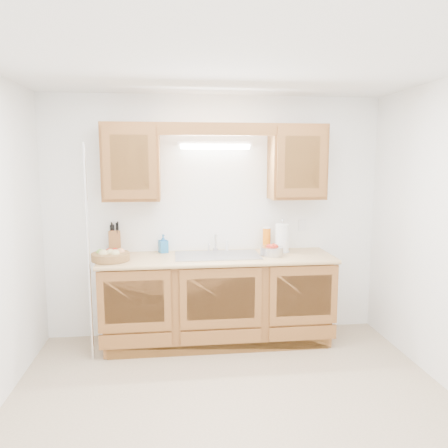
{
  "coord_description": "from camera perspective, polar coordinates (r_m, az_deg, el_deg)",
  "views": [
    {
      "loc": [
        -0.43,
        -3.04,
        1.84
      ],
      "look_at": [
        0.02,
        0.85,
        1.27
      ],
      "focal_mm": 35.0,
      "sensor_mm": 36.0,
      "label": 1
    }
  ],
  "objects": [
    {
      "name": "sink",
      "position": [
        4.38,
        -0.85,
        -5.08
      ],
      "size": [
        0.84,
        0.46,
        0.36
      ],
      "color": "#9E9EA3",
      "rests_on": "countertop"
    },
    {
      "name": "valance",
      "position": [
        4.26,
        -0.87,
        12.3
      ],
      "size": [
        2.2,
        0.05,
        0.12
      ],
      "primitive_type": "cube",
      "color": "brown",
      "rests_on": "room"
    },
    {
      "name": "upper_cabinet_left",
      "position": [
        4.39,
        -12.0,
        7.89
      ],
      "size": [
        0.55,
        0.33,
        0.75
      ],
      "primitive_type": "cube",
      "color": "brown",
      "rests_on": "room"
    },
    {
      "name": "fruit_basket",
      "position": [
        4.29,
        -14.59,
        -4.0
      ],
      "size": [
        0.36,
        0.36,
        0.11
      ],
      "rotation": [
        0.0,
        0.0,
        -0.0
      ],
      "color": "olive",
      "rests_on": "countertop"
    },
    {
      "name": "upper_cabinet_right",
      "position": [
        4.55,
        9.51,
        7.97
      ],
      "size": [
        0.55,
        0.33,
        0.75
      ],
      "primitive_type": "cube",
      "color": "brown",
      "rests_on": "room"
    },
    {
      "name": "room",
      "position": [
        3.12,
        1.39,
        -2.64
      ],
      "size": [
        3.52,
        3.5,
        2.5
      ],
      "color": "#C5AE8E",
      "rests_on": "ground"
    },
    {
      "name": "knife_block",
      "position": [
        4.57,
        -14.1,
        -2.31
      ],
      "size": [
        0.15,
        0.21,
        0.34
      ],
      "rotation": [
        0.0,
        0.0,
        0.18
      ],
      "color": "brown",
      "rests_on": "countertop"
    },
    {
      "name": "outlet_plate",
      "position": [
        4.79,
        10.17,
        -0.15
      ],
      "size": [
        0.08,
        0.01,
        0.12
      ],
      "primitive_type": "cube",
      "color": "white",
      "rests_on": "room"
    },
    {
      "name": "base_cabinets",
      "position": [
        4.48,
        -0.83,
        -9.93
      ],
      "size": [
        2.2,
        0.6,
        0.86
      ],
      "primitive_type": "cube",
      "color": "brown",
      "rests_on": "ground"
    },
    {
      "name": "paper_towel",
      "position": [
        4.54,
        7.58,
        -1.87
      ],
      "size": [
        0.17,
        0.17,
        0.35
      ],
      "rotation": [
        0.0,
        0.0,
        -0.28
      ],
      "color": "silver",
      "rests_on": "countertop"
    },
    {
      "name": "orange_canister",
      "position": [
        4.61,
        5.58,
        -1.94
      ],
      "size": [
        0.09,
        0.09,
        0.25
      ],
      "rotation": [
        0.0,
        0.0,
        0.08
      ],
      "color": "orange",
      "rests_on": "countertop"
    },
    {
      "name": "soap_bottle",
      "position": [
        4.54,
        -7.94,
        -2.55
      ],
      "size": [
        0.11,
        0.11,
        0.19
      ],
      "primitive_type": "imported",
      "rotation": [
        0.0,
        0.0,
        0.35
      ],
      "color": "#236FB1",
      "rests_on": "countertop"
    },
    {
      "name": "fluorescent_fixture",
      "position": [
        4.48,
        -1.16,
        10.27
      ],
      "size": [
        0.76,
        0.08,
        0.08
      ],
      "color": "white",
      "rests_on": "room"
    },
    {
      "name": "countertop",
      "position": [
        4.35,
        -0.83,
        -4.48
      ],
      "size": [
        2.3,
        0.63,
        0.04
      ],
      "primitive_type": "cube",
      "color": "tan",
      "rests_on": "base_cabinets"
    },
    {
      "name": "wire_shelf_pole",
      "position": [
        4.13,
        -17.29,
        -3.85
      ],
      "size": [
        0.03,
        0.03,
        2.0
      ],
      "primitive_type": "cylinder",
      "color": "silver",
      "rests_on": "ground"
    },
    {
      "name": "sponge",
      "position": [
        4.67,
        5.49,
        -3.29
      ],
      "size": [
        0.12,
        0.1,
        0.02
      ],
      "rotation": [
        0.0,
        0.0,
        0.34
      ],
      "color": "#CC333F",
      "rests_on": "countertop"
    },
    {
      "name": "apple_bowl",
      "position": [
        4.39,
        6.27,
        -3.45
      ],
      "size": [
        0.26,
        0.26,
        0.12
      ],
      "rotation": [
        0.0,
        0.0,
        -0.17
      ],
      "color": "silver",
      "rests_on": "countertop"
    }
  ]
}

